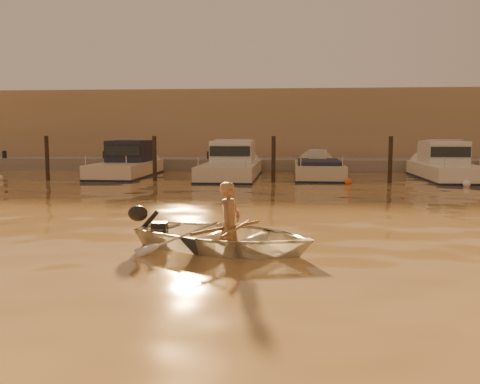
# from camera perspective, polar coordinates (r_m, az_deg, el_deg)

# --- Properties ---
(ground_plane) EXTENTS (160.00, 160.00, 0.00)m
(ground_plane) POSITION_cam_1_polar(r_m,az_deg,el_deg) (9.85, 2.05, -6.58)
(ground_plane) COLOR olive
(ground_plane) RESTS_ON ground
(dinghy) EXTENTS (4.17, 3.56, 0.73)m
(dinghy) POSITION_cam_1_polar(r_m,az_deg,el_deg) (10.15, -1.62, -4.77)
(dinghy) COLOR silver
(dinghy) RESTS_ON ground_plane
(person) EXTENTS (0.55, 0.67, 1.58)m
(person) POSITION_cam_1_polar(r_m,az_deg,el_deg) (10.06, -1.11, -3.44)
(person) COLOR #9B704D
(person) RESTS_ON dinghy
(outboard_motor) EXTENTS (0.98, 0.68, 0.70)m
(outboard_motor) POSITION_cam_1_polar(r_m,az_deg,el_deg) (10.89, -8.68, -3.87)
(outboard_motor) COLOR black
(outboard_motor) RESTS_ON dinghy
(oar_port) EXTENTS (0.35, 2.09, 0.13)m
(oar_port) POSITION_cam_1_polar(r_m,az_deg,el_deg) (10.01, -0.34, -3.91)
(oar_port) COLOR brown
(oar_port) RESTS_ON dinghy
(oar_starboard) EXTENTS (1.10, 1.85, 0.13)m
(oar_starboard) POSITION_cam_1_polar(r_m,az_deg,el_deg) (10.09, -1.36, -3.82)
(oar_starboard) COLOR brown
(oar_starboard) RESTS_ON dinghy
(moored_boat_1) EXTENTS (2.29, 6.79, 1.75)m
(moored_boat_1) POSITION_cam_1_polar(r_m,az_deg,el_deg) (26.86, -12.06, 2.98)
(moored_boat_1) COLOR beige
(moored_boat_1) RESTS_ON ground_plane
(moored_boat_2) EXTENTS (2.50, 8.31, 1.75)m
(moored_boat_2) POSITION_cam_1_polar(r_m,az_deg,el_deg) (25.78, -0.91, 2.98)
(moored_boat_2) COLOR silver
(moored_boat_2) RESTS_ON ground_plane
(moored_boat_3) EXTENTS (2.20, 6.29, 0.95)m
(moored_boat_3) POSITION_cam_1_polar(r_m,az_deg,el_deg) (25.68, 8.35, 2.00)
(moored_boat_3) COLOR beige
(moored_boat_3) RESTS_ON ground_plane
(moored_boat_4) EXTENTS (2.31, 7.09, 1.75)m
(moored_boat_4) POSITION_cam_1_polar(r_m,az_deg,el_deg) (26.61, 21.15, 2.65)
(moored_boat_4) COLOR white
(moored_boat_4) RESTS_ON ground_plane
(piling_0) EXTENTS (0.18, 0.18, 2.20)m
(piling_0) POSITION_cam_1_polar(r_m,az_deg,el_deg) (25.89, -19.88, 3.22)
(piling_0) COLOR #2D2319
(piling_0) RESTS_ON ground_plane
(piling_1) EXTENTS (0.18, 0.18, 2.20)m
(piling_1) POSITION_cam_1_polar(r_m,az_deg,el_deg) (24.18, -9.09, 3.32)
(piling_1) COLOR #2D2319
(piling_1) RESTS_ON ground_plane
(piling_2) EXTENTS (0.18, 0.18, 2.20)m
(piling_2) POSITION_cam_1_polar(r_m,az_deg,el_deg) (23.42, 3.59, 3.28)
(piling_2) COLOR #2D2319
(piling_2) RESTS_ON ground_plane
(piling_3) EXTENTS (0.18, 0.18, 2.20)m
(piling_3) POSITION_cam_1_polar(r_m,az_deg,el_deg) (23.79, 15.73, 3.10)
(piling_3) COLOR #2D2319
(piling_3) RESTS_ON ground_plane
(fender_a) EXTENTS (0.30, 0.30, 0.30)m
(fender_a) POSITION_cam_1_polar(r_m,az_deg,el_deg) (26.42, -24.25, 1.35)
(fender_a) COLOR silver
(fender_a) RESTS_ON ground_plane
(fender_b) EXTENTS (0.30, 0.30, 0.30)m
(fender_b) POSITION_cam_1_polar(r_m,az_deg,el_deg) (24.71, -14.07, 1.41)
(fender_b) COLOR orange
(fender_b) RESTS_ON ground_plane
(fender_c) EXTENTS (0.30, 0.30, 0.30)m
(fender_c) POSITION_cam_1_polar(r_m,az_deg,el_deg) (22.75, 0.96, 1.17)
(fender_c) COLOR silver
(fender_c) RESTS_ON ground_plane
(fender_d) EXTENTS (0.30, 0.30, 0.30)m
(fender_d) POSITION_cam_1_polar(r_m,az_deg,el_deg) (22.94, 11.47, 1.09)
(fender_d) COLOR #E45B1A
(fender_d) RESTS_ON ground_plane
(fender_e) EXTENTS (0.30, 0.30, 0.30)m
(fender_e) POSITION_cam_1_polar(r_m,az_deg,el_deg) (23.41, 23.02, 0.80)
(fender_e) COLOR white
(fender_e) RESTS_ON ground_plane
(quay) EXTENTS (52.00, 4.00, 1.00)m
(quay) POSITION_cam_1_polar(r_m,az_deg,el_deg) (31.15, 4.41, 2.71)
(quay) COLOR gray
(quay) RESTS_ON ground_plane
(waterfront_building) EXTENTS (46.00, 7.00, 4.80)m
(waterfront_building) POSITION_cam_1_polar(r_m,az_deg,el_deg) (36.58, 4.60, 6.80)
(waterfront_building) COLOR #9E8466
(waterfront_building) RESTS_ON quay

